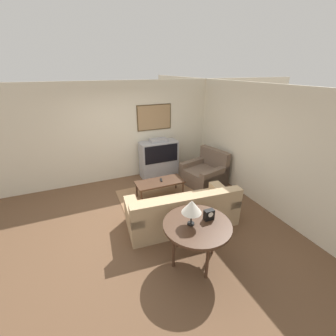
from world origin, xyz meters
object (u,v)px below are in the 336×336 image
armchair (205,173)px  couch (182,212)px  table_lamp (192,207)px  mantel_clock (209,215)px  coffee_table (160,183)px  tv (159,159)px  console_table (197,227)px

armchair → couch: bearing=-58.6°
table_lamp → mantel_clock: size_ratio=2.47×
coffee_table → table_lamp: table_lamp is taller
coffee_table → mantel_clock: 2.20m
tv → console_table: (-0.63, -3.32, 0.16)m
armchair → coffee_table: bearing=-96.0°
armchair → console_table: armchair is taller
couch → armchair: armchair is taller
tv → console_table: tv is taller
tv → coffee_table: 1.22m
couch → table_lamp: 1.29m
armchair → tv: bearing=-147.1°
armchair → coffee_table: 1.43m
armchair → table_lamp: 3.01m
console_table → mantel_clock: bearing=8.5°
armchair → table_lamp: table_lamp is taller
tv → table_lamp: 3.41m
table_lamp → mantel_clock: table_lamp is taller
console_table → mantel_clock: (0.22, 0.03, 0.16)m
coffee_table → console_table: 2.22m
tv → mantel_clock: bearing=-97.0°
table_lamp → mantel_clock: bearing=-0.2°
couch → console_table: 1.10m
couch → mantel_clock: 1.11m
couch → armchair: bearing=-130.4°
tv → couch: bearing=-99.4°
tv → couch: 2.38m
tv → mantel_clock: 3.33m
coffee_table → console_table: console_table is taller
tv → coffee_table: size_ratio=0.98×
tv → armchair: tv is taller
console_table → table_lamp: size_ratio=2.51×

